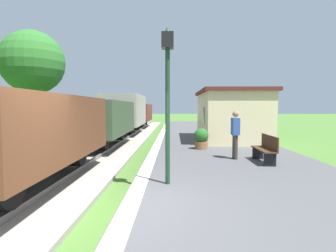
% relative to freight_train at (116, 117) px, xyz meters
% --- Properties ---
extents(ground_plane, '(160.00, 160.00, 0.00)m').
position_rel_freight_train_xyz_m(ground_plane, '(2.40, -11.74, -1.48)').
color(ground_plane, '#47702D').
extents(platform_slab, '(6.00, 60.00, 0.25)m').
position_rel_freight_train_xyz_m(platform_slab, '(5.60, -11.74, -1.36)').
color(platform_slab, '#4C4C4F').
rests_on(platform_slab, ground).
extents(platform_edge_stripe, '(0.36, 60.00, 0.01)m').
position_rel_freight_train_xyz_m(platform_edge_stripe, '(2.80, -11.74, -1.23)').
color(platform_edge_stripe, silver).
rests_on(platform_edge_stripe, platform_slab).
extents(rail_near, '(0.07, 60.00, 0.14)m').
position_rel_freight_train_xyz_m(rail_near, '(0.72, -11.74, -1.29)').
color(rail_near, slate).
rests_on(rail_near, track_ballast).
extents(freight_train, '(2.50, 26.00, 2.72)m').
position_rel_freight_train_xyz_m(freight_train, '(0.00, 0.00, 0.00)').
color(freight_train, brown).
rests_on(freight_train, rail_near).
extents(station_hut, '(3.50, 5.80, 2.78)m').
position_rel_freight_train_xyz_m(station_hut, '(6.80, -1.39, 0.17)').
color(station_hut, beige).
rests_on(station_hut, platform_slab).
extents(bench_near_hut, '(0.42, 1.50, 0.91)m').
position_rel_freight_train_xyz_m(bench_near_hut, '(6.68, -7.64, -0.76)').
color(bench_near_hut, '#422819').
rests_on(bench_near_hut, platform_slab).
extents(person_waiting, '(0.25, 0.39, 1.71)m').
position_rel_freight_train_xyz_m(person_waiting, '(5.80, -7.06, -0.30)').
color(person_waiting, '#38332D').
rests_on(person_waiting, platform_slab).
extents(potted_planter, '(0.64, 0.64, 0.92)m').
position_rel_freight_train_xyz_m(potted_planter, '(4.83, -4.82, -0.76)').
color(potted_planter, brown).
rests_on(potted_planter, platform_slab).
extents(lamp_post_near, '(0.28, 0.28, 3.70)m').
position_rel_freight_train_xyz_m(lamp_post_near, '(3.47, -10.21, 1.32)').
color(lamp_post_near, '#193823').
rests_on(lamp_post_near, platform_slab).
extents(tree_trackside_far, '(3.20, 3.20, 5.99)m').
position_rel_freight_train_xyz_m(tree_trackside_far, '(-3.63, -2.81, 2.89)').
color(tree_trackside_far, '#4C3823').
rests_on(tree_trackside_far, ground).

